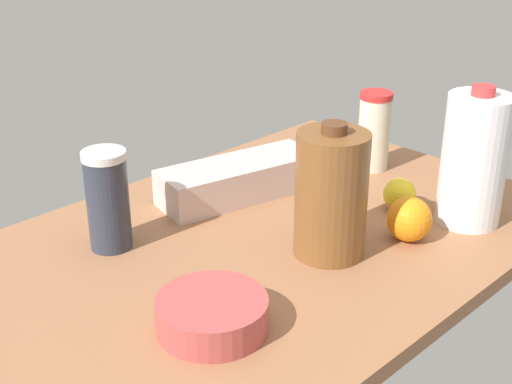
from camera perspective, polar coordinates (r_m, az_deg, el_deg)
name	(u,v)px	position (r cm, az deg, el deg)	size (l,w,h in cm)	color
countertop	(256,248)	(132.35, 0.00, -4.53)	(120.00, 76.00, 3.00)	#986442
shaker_bottle	(108,200)	(128.54, -11.78, -0.62)	(7.82, 7.82, 18.48)	#2C3242
mixing_bowl	(212,314)	(107.10, -3.53, -9.74)	(16.85, 16.85, 5.16)	#B24947
tumbler_cup	(374,131)	(162.48, 9.42, 4.86)	(7.33, 7.33, 17.91)	beige
chocolate_milk_jug	(331,194)	(123.59, 6.03, -0.18)	(12.63, 12.63, 24.37)	brown
milk_jug	(474,160)	(140.09, 17.04, 2.48)	(12.24, 12.24, 27.07)	white
egg_carton	(239,179)	(148.00, -1.39, 1.03)	(33.81, 11.75, 7.56)	beige
lemon_beside_bowl	(400,194)	(145.11, 11.41, -0.19)	(6.58, 6.58, 6.58)	yellow
orange_far_back	(409,219)	(133.40, 12.17, -2.14)	(8.33, 8.33, 8.33)	orange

